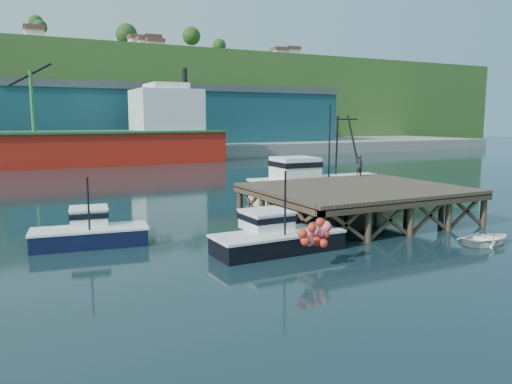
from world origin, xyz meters
TOP-DOWN VIEW (x-y plane):
  - ground at (0.00, 0.00)m, footprint 300.00×300.00m
  - wharf at (5.50, -0.19)m, footprint 12.00×10.00m
  - far_quay at (0.00, 70.00)m, footprint 160.00×40.00m
  - warehouse_mid at (0.00, 65.00)m, footprint 28.00×16.00m
  - warehouse_right at (30.00, 65.00)m, footprint 30.00×16.00m
  - cargo_ship at (-8.46, 48.00)m, footprint 55.50×10.00m
  - hillside at (0.00, 100.00)m, footprint 220.00×50.00m
  - boat_navy at (-10.15, 1.09)m, footprint 5.79×3.41m
  - boat_black at (-2.40, -4.02)m, footprint 6.38×5.38m
  - trawler at (7.31, 6.50)m, footprint 11.04×4.34m
  - dinghy at (7.63, -7.84)m, footprint 2.96×2.12m
  - dockworker at (9.19, 4.40)m, footprint 0.65×0.52m

SIDE VIEW (x-z plane):
  - ground at x=0.00m, z-range 0.00..0.00m
  - dinghy at x=7.63m, z-range 0.00..0.61m
  - boat_navy at x=-10.15m, z-range -1.04..2.44m
  - boat_black at x=-2.40m, z-range -1.24..2.67m
  - far_quay at x=0.00m, z-range 0.00..2.00m
  - trawler at x=7.31m, z-range -2.14..5.15m
  - wharf at x=5.50m, z-range 0.63..3.25m
  - dockworker at x=9.19m, z-range 2.12..3.67m
  - cargo_ship at x=-8.46m, z-range -3.56..10.19m
  - warehouse_mid at x=0.00m, z-range 2.00..11.00m
  - warehouse_right at x=30.00m, z-range 2.00..11.00m
  - hillside at x=0.00m, z-range 0.00..22.00m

